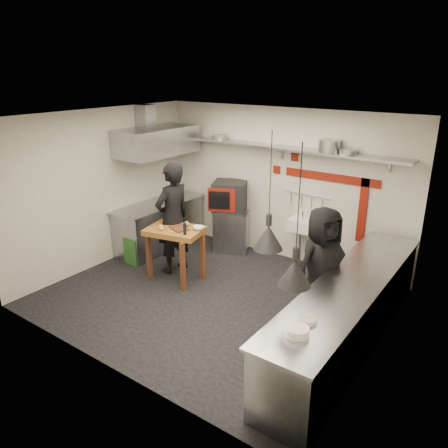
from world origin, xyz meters
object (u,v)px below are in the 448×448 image
Objects in this scene: prep_table at (176,254)px; chef_right at (321,267)px; oven_stand at (232,230)px; chef_left at (173,218)px; green_bin at (136,250)px; combi_oven at (230,196)px.

prep_table is 0.53× the size of chef_right.
prep_table is 2.59m from chef_right.
oven_stand is 0.46× the size of chef_right.
chef_left is (-0.29, -1.39, 0.58)m from oven_stand.
oven_stand is at bearing 175.09° from chef_left.
green_bin is at bearing -150.03° from oven_stand.
prep_table is at bearing 117.04° from chef_right.
oven_stand is 0.69m from combi_oven.
chef_left is at bearing -123.89° from combi_oven.
prep_table is (-0.05, -1.61, 0.06)m from oven_stand.
oven_stand is 1.62m from prep_table.
chef_right reaches higher than oven_stand.
chef_right is at bearing 1.37° from green_bin.
oven_stand is at bearing 54.72° from green_bin.
combi_oven reaches higher than prep_table.
prep_table is (1.05, -0.05, 0.21)m from green_bin.
combi_oven is at bearing 77.68° from prep_table.
chef_right reaches higher than combi_oven.
combi_oven is 2.98m from chef_right.
chef_left is at bearing 124.13° from prep_table.
chef_right is at bearing 95.08° from chef_left.
oven_stand is 1.60× the size of green_bin.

